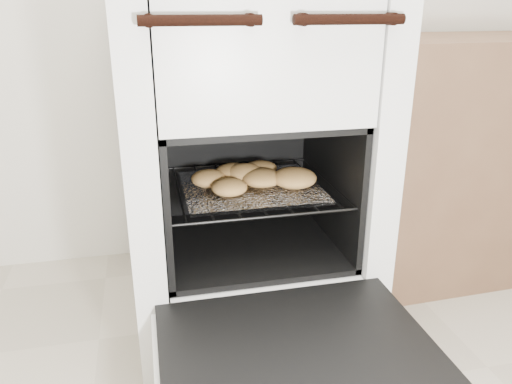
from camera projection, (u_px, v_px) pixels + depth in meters
stove at (244, 156)px, 1.43m from camera, size 0.65×0.72×0.99m
oven_door at (298, 355)px, 1.02m from camera, size 0.58×0.45×0.04m
oven_rack at (249, 187)px, 1.39m from camera, size 0.47×0.45×0.01m
foil_sheet at (251, 187)px, 1.36m from camera, size 0.37×0.32×0.01m
baked_rolls at (252, 176)px, 1.37m from camera, size 0.37×0.27×0.05m
counter at (465, 154)px, 1.75m from camera, size 0.81×0.55×0.79m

